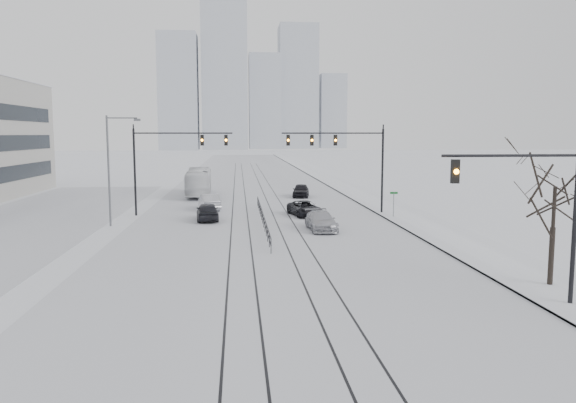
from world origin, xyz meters
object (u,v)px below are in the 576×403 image
Objects in this scene: traffic_mast_near at (540,203)px; sedan_sb_inner at (208,212)px; sedan_sb_outer at (209,202)px; box_truck at (199,182)px; sedan_nb_right at (321,221)px; sedan_nb_front at (305,209)px; bare_tree at (555,197)px; sedan_nb_far at (301,190)px.

sedan_sb_inner is at bearing 120.58° from traffic_mast_near.
traffic_mast_near is 37.03m from sedan_sb_outer.
sedan_sb_outer is 0.40× the size of box_truck.
sedan_sb_inner is 7.11m from sedan_sb_outer.
sedan_nb_right is at bearing 142.85° from sedan_sb_inner.
box_truck is (-11.24, 25.99, 0.94)m from sedan_nb_right.
box_truck is (-10.88, 18.17, 0.99)m from sedan_nb_front.
box_truck is (-1.90, 13.08, 0.88)m from sedan_sb_outer.
sedan_nb_right is (-8.77, 17.41, -3.76)m from bare_tree.
traffic_mast_near is 21.72m from sedan_nb_right.
sedan_sb_inner is 20.31m from box_truck.
traffic_mast_near is 1.15× the size of bare_tree.
sedan_sb_outer is (-18.10, 30.33, -3.70)m from bare_tree.
traffic_mast_near is at bearing -128.76° from bare_tree.
box_truck is at bearing 114.75° from bare_tree.
bare_tree is 0.51× the size of box_truck.
sedan_sb_outer is (-0.20, 7.10, 0.00)m from sedan_sb_inner.
traffic_mast_near is at bearing -75.14° from sedan_nb_right.
sedan_nb_front is 0.41× the size of box_truck.
sedan_sb_outer reaches higher than sedan_nb_right.
sedan_nb_right is 1.08× the size of sedan_nb_far.
sedan_sb_outer reaches higher than sedan_nb_front.
sedan_sb_outer is at bearing 115.21° from traffic_mast_near.
box_truck is (-2.10, 20.18, 0.88)m from sedan_sb_inner.
box_truck reaches higher than sedan_nb_far.
sedan_nb_front is (-6.72, 28.24, -3.88)m from traffic_mast_near.
traffic_mast_near is 0.58× the size of box_truck.
traffic_mast_near reaches higher than sedan_sb_outer.
sedan_sb_inner reaches higher than sedan_nb_front.
sedan_sb_inner reaches higher than sedan_nb_right.
sedan_nb_far is (1.40, 15.68, 0.11)m from sedan_nb_front.
traffic_mast_near is 1.42× the size of sedan_nb_front.
sedan_sb_outer is at bearing 123.43° from sedan_nb_right.
traffic_mast_near is 1.39× the size of sedan_nb_right.
bare_tree reaches higher than sedan_nb_far.
sedan_nb_far reaches higher than sedan_nb_right.
sedan_sb_outer is 15.94m from sedan_nb_right.
sedan_nb_front is 0.98× the size of sedan_nb_right.
sedan_sb_inner is at bearing 127.64° from bare_tree.
sedan_nb_far is (-7.73, 40.92, -3.70)m from bare_tree.
sedan_sb_inner and sedan_sb_outer have the same top height.
sedan_sb_inner is 9.01m from sedan_nb_front.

